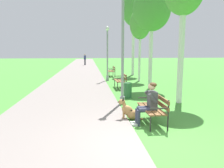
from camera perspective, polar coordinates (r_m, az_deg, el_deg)
The scene contains 14 objects.
ground_plane at distance 5.41m, azimuth 11.54°, elevation -14.96°, with size 120.00×120.00×0.00m, color #478E38.
paved_path at distance 28.81m, azimuth -7.94°, elevation 4.28°, with size 4.13×60.00×0.04m, color gray.
park_bench_near at distance 6.70m, azimuth 10.82°, elevation -5.69°, with size 0.55×1.50×0.85m.
park_bench_mid at distance 12.69m, azimuth 2.39°, elevation 1.19°, with size 0.55×1.50×0.85m.
park_bench_far at distance 18.64m, azimuth -0.05°, elevation 3.57°, with size 0.55×1.50×0.85m.
person_seated_on_near_bench at distance 6.49m, azimuth 9.43°, elevation -4.60°, with size 0.74×0.49×1.25m.
dog_shepherd at distance 7.00m, azimuth 4.47°, elevation -7.07°, with size 0.83×0.36×0.71m.
lamp_post_near at distance 8.84m, azimuth 2.79°, elevation 10.48°, with size 0.24×0.24×4.72m.
lamp_post_mid at distance 15.81m, azimuth -1.20°, elevation 8.04°, with size 0.24×0.24×3.84m.
birch_tree_third at distance 12.87m, azimuth 10.25°, elevation 18.23°, with size 2.08×1.78×5.55m.
birch_tree_fourth at distance 15.94m, azimuth 7.29°, elevation 14.98°, with size 1.46×1.25×5.05m.
birch_tree_fifth at distance 19.96m, azimuth 5.61°, elevation 18.31°, with size 1.95×1.67×7.01m.
litter_bin at distance 10.12m, azimuth 4.11°, elevation -1.65°, with size 0.36×0.36×0.70m, color #2D6638.
pedestrian_distant at distance 33.28m, azimuth -7.01°, elevation 6.29°, with size 0.32×0.22×1.65m.
Camera 1 is at (-1.57, -4.72, 2.15)m, focal length 35.33 mm.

